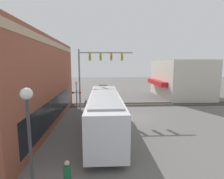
% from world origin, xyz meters
% --- Properties ---
extents(ground_plane, '(120.00, 120.00, 0.00)m').
position_xyz_m(ground_plane, '(0.00, 0.00, 0.00)').
color(ground_plane, '#605E5B').
extents(brick_building, '(18.51, 9.25, 8.33)m').
position_xyz_m(brick_building, '(-2.04, 12.08, 4.16)').
color(brick_building, brown).
rests_on(brick_building, ground).
extents(shop_building, '(11.71, 8.59, 6.58)m').
position_xyz_m(shop_building, '(12.24, -11.16, 3.28)').
color(shop_building, beige).
rests_on(shop_building, ground).
extents(city_bus, '(12.27, 2.59, 3.37)m').
position_xyz_m(city_bus, '(-3.97, 2.80, 1.86)').
color(city_bus, silver).
rests_on(city_bus, ground).
extents(traffic_signal_gantry, '(0.42, 6.87, 7.73)m').
position_xyz_m(traffic_signal_gantry, '(3.63, 3.79, 5.78)').
color(traffic_signal_gantry, gray).
rests_on(traffic_signal_gantry, ground).
extents(crossing_signal, '(1.41, 1.18, 3.81)m').
position_xyz_m(crossing_signal, '(3.35, 6.27, 2.30)').
color(crossing_signal, gray).
rests_on(crossing_signal, ground).
extents(streetlamp, '(0.44, 0.44, 5.07)m').
position_xyz_m(streetlamp, '(-12.46, 5.74, 3.02)').
color(streetlamp, '#38383A').
rests_on(streetlamp, ground).
extents(rail_track_near, '(2.60, 60.00, 0.15)m').
position_xyz_m(rail_track_near, '(6.00, 0.00, 0.03)').
color(rail_track_near, '#332D28').
rests_on(rail_track_near, ground).
extents(parked_car_blue, '(4.65, 1.82, 1.45)m').
position_xyz_m(parked_car_blue, '(10.50, 2.80, 0.68)').
color(parked_car_blue, navy).
rests_on(parked_car_blue, ground).
extents(parked_car_black, '(4.21, 1.82, 1.53)m').
position_xyz_m(parked_car_black, '(17.89, 2.80, 0.70)').
color(parked_car_black, black).
rests_on(parked_car_black, ground).
extents(pedestrian_by_lamp, '(0.34, 0.34, 1.74)m').
position_xyz_m(pedestrian_by_lamp, '(-11.65, 4.58, 0.89)').
color(pedestrian_by_lamp, black).
rests_on(pedestrian_by_lamp, ground).
extents(pedestrian_at_crossing, '(0.34, 0.34, 1.62)m').
position_xyz_m(pedestrian_at_crossing, '(2.47, 5.02, 0.82)').
color(pedestrian_at_crossing, '#473828').
rests_on(pedestrian_at_crossing, ground).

